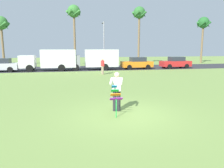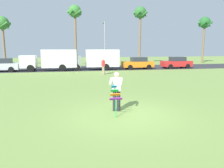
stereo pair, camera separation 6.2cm
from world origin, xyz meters
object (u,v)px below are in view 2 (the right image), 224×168
object	(u,v)px
palm_tree_centre_far	(140,15)
parked_car_red	(177,63)
parked_car_silver	(1,65)
palm_tree_far_left	(205,25)
parked_truck_grey_van	(96,59)
streetlight_pole	(105,41)
palm_tree_right_near	(75,14)
person_walker_near	(103,66)
parked_car_orange	(138,63)
kite_held	(115,96)
palm_tree_left_near	(2,25)
parked_truck_white_box	(53,59)
person_kite_flyer	(117,90)

from	to	relation	value
palm_tree_centre_far	parked_car_red	bearing A→B (deg)	-78.08
parked_car_silver	palm_tree_far_left	size ratio (longest dim) A/B	0.49
parked_truck_grey_van	streetlight_pole	world-z (taller)	streetlight_pole
palm_tree_right_near	person_walker_near	world-z (taller)	palm_tree_right_near
palm_tree_far_left	streetlight_pole	distance (m)	19.92
parked_car_orange	palm_tree_right_near	bearing A→B (deg)	128.68
kite_held	palm_tree_far_left	xyz separation A→B (m)	(23.58, 28.53, 6.37)
palm_tree_left_near	palm_tree_right_near	world-z (taller)	palm_tree_right_near
parked_truck_white_box	palm_tree_centre_far	distance (m)	19.21
palm_tree_left_near	streetlight_pole	size ratio (longest dim) A/B	1.11
person_kite_flyer	kite_held	bearing A→B (deg)	-106.91
person_kite_flyer	palm_tree_centre_far	world-z (taller)	palm_tree_centre_far
palm_tree_far_left	palm_tree_centre_far	bearing A→B (deg)	176.87
parked_truck_grey_van	palm_tree_centre_far	size ratio (longest dim) A/B	0.67
palm_tree_left_near	palm_tree_far_left	size ratio (longest dim) A/B	0.90
parked_car_silver	palm_tree_right_near	xyz separation A→B (m)	(9.21, 9.88, 7.65)
parked_car_silver	streetlight_pole	size ratio (longest dim) A/B	0.60
parked_truck_grey_van	palm_tree_centre_far	distance (m)	15.43
palm_tree_right_near	palm_tree_centre_far	xyz separation A→B (m)	(11.54, 0.06, 0.16)
parked_car_red	palm_tree_right_near	distance (m)	18.50
kite_held	palm_tree_left_near	size ratio (longest dim) A/B	0.16
person_kite_flyer	parked_car_red	size ratio (longest dim) A/B	0.41
person_kite_flyer	parked_car_silver	bearing A→B (deg)	118.08
streetlight_pole	palm_tree_far_left	bearing A→B (deg)	6.70
kite_held	palm_tree_right_near	xyz separation A→B (m)	(-0.49, 29.15, 7.58)
parked_car_silver	parked_car_orange	distance (m)	17.12
person_kite_flyer	parked_truck_grey_van	size ratio (longest dim) A/B	0.26
palm_tree_left_near	palm_tree_centre_far	distance (m)	23.00
person_kite_flyer	parked_car_red	bearing A→B (deg)	55.15
parked_truck_grey_van	palm_tree_left_near	world-z (taller)	palm_tree_left_near
palm_tree_left_near	parked_truck_grey_van	bearing A→B (deg)	-35.40
parked_car_silver	person_walker_near	bearing A→B (deg)	-24.06
palm_tree_centre_far	streetlight_pole	bearing A→B (deg)	-156.91
parked_truck_white_box	person_walker_near	distance (m)	7.58
parked_car_silver	palm_tree_far_left	world-z (taller)	palm_tree_far_left
kite_held	parked_truck_white_box	world-z (taller)	parked_truck_white_box
person_kite_flyer	parked_truck_white_box	xyz separation A→B (m)	(-3.95, 18.58, 0.46)
kite_held	person_walker_near	world-z (taller)	person_walker_near
parked_car_orange	palm_tree_left_near	xyz separation A→B (m)	(-19.27, 9.62, 5.63)
parked_car_silver	parked_truck_white_box	distance (m)	5.99
kite_held	parked_car_silver	world-z (taller)	parked_car_silver
person_kite_flyer	parked_car_orange	world-z (taller)	person_kite_flyer
parked_truck_white_box	palm_tree_left_near	size ratio (longest dim) A/B	0.86
person_kite_flyer	palm_tree_right_near	xyz separation A→B (m)	(-0.70, 28.46, 7.48)
person_kite_flyer	streetlight_pole	xyz separation A→B (m)	(3.85, 25.54, 3.05)
kite_held	palm_tree_right_near	bearing A→B (deg)	90.97
kite_held	streetlight_pole	xyz separation A→B (m)	(4.06, 26.23, 3.15)
parked_truck_white_box	streetlight_pole	distance (m)	10.77
parked_truck_white_box	parked_truck_grey_van	size ratio (longest dim) A/B	0.99
palm_tree_right_near	parked_car_orange	bearing A→B (deg)	-51.32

